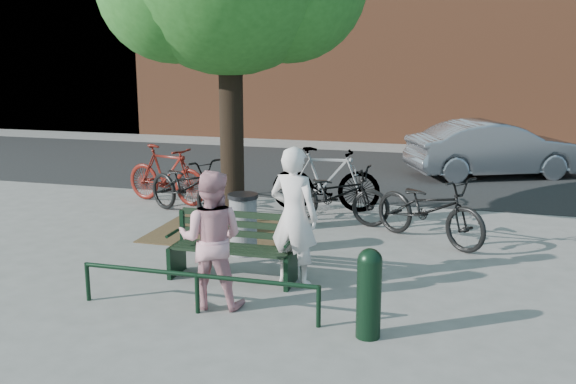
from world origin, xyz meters
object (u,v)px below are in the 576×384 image
(litter_bin, at_px, (243,224))
(bicycle_c, at_px, (335,194))
(park_bench, at_px, (234,245))
(person_left, at_px, (294,217))
(parked_car, at_px, (495,149))
(bollard, at_px, (369,290))
(person_right, at_px, (211,239))

(litter_bin, distance_m, bicycle_c, 2.43)
(park_bench, height_order, person_left, person_left)
(bicycle_c, distance_m, parked_car, 6.17)
(person_left, bearing_deg, park_bench, 12.25)
(park_bench, relative_size, bicycle_c, 0.85)
(person_left, xyz_separation_m, parked_car, (2.86, 8.70, -0.24))
(park_bench, distance_m, bicycle_c, 3.36)
(park_bench, xyz_separation_m, bollard, (2.09, -1.38, 0.07))
(park_bench, relative_size, parked_car, 0.41)
(litter_bin, bearing_deg, bollard, -46.42)
(person_right, distance_m, litter_bin, 2.12)
(person_left, xyz_separation_m, bollard, (1.22, -1.37, -0.40))
(bicycle_c, bearing_deg, park_bench, 173.82)
(litter_bin, bearing_deg, parked_car, 62.54)
(bollard, distance_m, litter_bin, 3.37)
(person_right, xyz_separation_m, bollard, (2.00, -0.38, -0.31))
(park_bench, relative_size, person_left, 0.92)
(litter_bin, xyz_separation_m, bicycle_c, (1.01, 2.21, 0.05))
(person_right, bearing_deg, park_bench, -92.38)
(park_bench, relative_size, person_right, 1.02)
(bicycle_c, bearing_deg, bollard, -157.14)
(bollard, height_order, parked_car, parked_car)
(person_left, height_order, bollard, person_left)
(person_left, bearing_deg, parked_car, -95.15)
(person_right, height_order, parked_car, person_right)
(parked_car, bearing_deg, litter_bin, 128.42)
(park_bench, bearing_deg, bicycle_c, 76.79)
(park_bench, distance_m, parked_car, 9.45)
(person_left, height_order, litter_bin, person_left)
(park_bench, height_order, bicycle_c, bicycle_c)
(person_left, relative_size, parked_car, 0.44)
(person_left, relative_size, bollard, 1.85)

